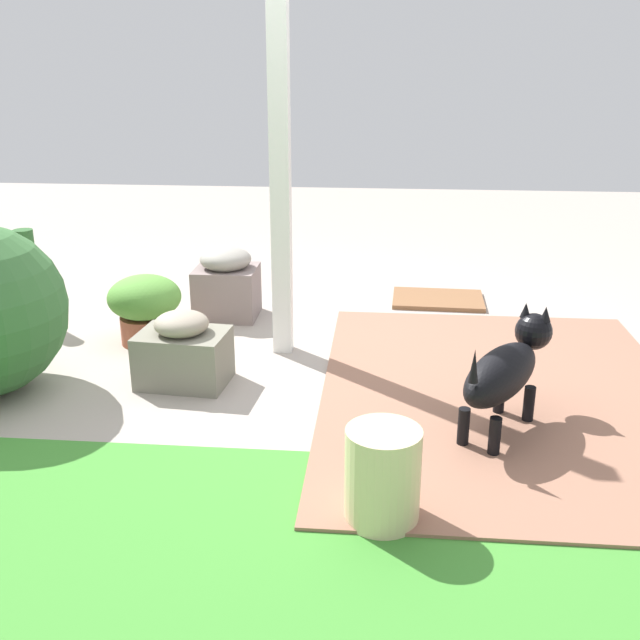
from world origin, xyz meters
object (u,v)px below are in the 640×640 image
object	(u,v)px
dog	(506,369)
ceramic_urn	(383,476)
terracotta_pot_tall	(31,290)
doormat	(438,299)
stone_planter_nearest	(227,284)
stone_planter_mid	(183,351)
terracotta_pot_broad	(145,305)
porch_pillar	(280,157)

from	to	relation	value
dog	ceramic_urn	bearing A→B (deg)	54.06
terracotta_pot_tall	dog	size ratio (longest dim) A/B	0.85
doormat	stone_planter_nearest	bearing A→B (deg)	17.53
terracotta_pot_tall	ceramic_urn	bearing A→B (deg)	138.95
stone_planter_mid	terracotta_pot_broad	world-z (taller)	terracotta_pot_broad
dog	ceramic_urn	distance (m)	0.92
terracotta_pot_broad	ceramic_urn	bearing A→B (deg)	130.17
porch_pillar	stone_planter_nearest	bearing A→B (deg)	-51.41
stone_planter_mid	terracotta_pot_tall	world-z (taller)	terracotta_pot_tall
porch_pillar	dog	xyz separation A→B (m)	(-1.12, 0.89, -0.80)
stone_planter_nearest	stone_planter_mid	distance (m)	1.07
dog	stone_planter_nearest	bearing A→B (deg)	-42.74
porch_pillar	doormat	bearing A→B (deg)	-133.54
doormat	dog	bearing A→B (deg)	95.07
stone_planter_nearest	doormat	bearing A→B (deg)	-162.47
terracotta_pot_tall	ceramic_urn	distance (m)	2.99
stone_planter_mid	doormat	world-z (taller)	stone_planter_mid
porch_pillar	dog	distance (m)	1.64
ceramic_urn	doormat	size ratio (longest dim) A/B	0.58
porch_pillar	ceramic_urn	distance (m)	1.96
terracotta_pot_broad	dog	bearing A→B (deg)	154.30
terracotta_pot_tall	stone_planter_nearest	bearing A→B (deg)	-169.75
terracotta_pot_tall	dog	distance (m)	3.05
stone_planter_mid	dog	world-z (taller)	dog
terracotta_pot_tall	dog	world-z (taller)	terracotta_pot_tall
terracotta_pot_broad	ceramic_urn	size ratio (longest dim) A/B	1.18
terracotta_pot_tall	ceramic_urn	xyz separation A→B (m)	(-2.25, 1.96, -0.03)
doormat	stone_planter_mid	bearing A→B (deg)	47.10
stone_planter_mid	terracotta_pot_tall	size ratio (longest dim) A/B	0.79
terracotta_pot_tall	dog	bearing A→B (deg)	156.24
porch_pillar	stone_planter_nearest	distance (m)	1.14
stone_planter_nearest	doormat	size ratio (longest dim) A/B	0.74
porch_pillar	stone_planter_mid	size ratio (longest dim) A/B	4.65
stone_planter_mid	terracotta_pot_broad	bearing A→B (deg)	-55.78
terracotta_pot_broad	terracotta_pot_tall	bearing A→B (deg)	-19.07
stone_planter_mid	terracotta_pot_broad	distance (m)	0.67
ceramic_urn	stone_planter_mid	bearing A→B (deg)	-47.22
porch_pillar	doormat	size ratio (longest dim) A/B	3.54
porch_pillar	doormat	distance (m)	1.76
stone_planter_nearest	dog	distance (m)	2.13
ceramic_urn	terracotta_pot_tall	bearing A→B (deg)	-41.05
stone_planter_nearest	dog	world-z (taller)	dog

